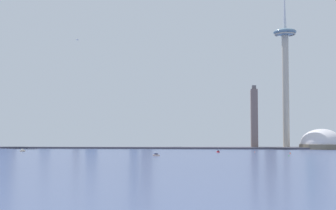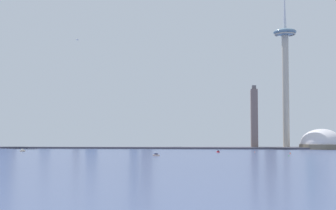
{
  "view_description": "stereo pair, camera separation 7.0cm",
  "coord_description": "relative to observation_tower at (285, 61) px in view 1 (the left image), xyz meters",
  "views": [
    {
      "loc": [
        138.86,
        -480.01,
        28.87
      ],
      "look_at": [
        26.49,
        508.93,
        87.89
      ],
      "focal_mm": 52.65,
      "sensor_mm": 36.0,
      "label": 1
    },
    {
      "loc": [
        138.93,
        -480.0,
        28.87
      ],
      "look_at": [
        26.49,
        508.93,
        87.89
      ],
      "focal_mm": 52.65,
      "sensor_mm": 36.0,
      "label": 2
    }
  ],
  "objects": [
    {
      "name": "ground_plane",
      "position": [
        -261.67,
        -516.13,
        -175.17
      ],
      "size": [
        6000.0,
        6000.0,
        0.0
      ],
      "primitive_type": "plane",
      "color": "#44537C"
    },
    {
      "name": "waterfront_pier",
      "position": [
        -261.67,
        -8.99,
        -173.42
      ],
      "size": [
        921.49,
        71.79,
        3.5
      ],
      "primitive_type": "cube",
      "color": "#4D4B57",
      "rests_on": "ground"
    },
    {
      "name": "observation_tower",
      "position": [
        0.0,
        0.0,
        0.0
      ],
      "size": [
        45.56,
        45.56,
        342.07
      ],
      "color": "#BDB1A0",
      "rests_on": "ground"
    },
    {
      "name": "stadium_dome",
      "position": [
        65.54,
        -12.63,
        -166.33
      ],
      "size": [
        85.56,
        85.56,
        59.15
      ],
      "color": "#7A6E5A",
      "rests_on": "ground"
    },
    {
      "name": "skyscraper_0",
      "position": [
        -288.58,
        57.67,
        -107.03
      ],
      "size": [
        22.12,
        16.93,
        163.22
      ],
      "color": "gray",
      "rests_on": "ground"
    },
    {
      "name": "skyscraper_1",
      "position": [
        77.44,
        49.38,
        -111.01
      ],
      "size": [
        24.82,
        13.69,
        144.76
      ],
      "color": "#9BACB4",
      "rests_on": "ground"
    },
    {
      "name": "skyscraper_2",
      "position": [
        -576.63,
        -14.47,
        -86.76
      ],
      "size": [
        18.81,
        24.39,
        176.81
      ],
      "color": "#6982A7",
      "rests_on": "ground"
    },
    {
      "name": "skyscraper_3",
      "position": [
        -23.37,
        86.49,
        -104.78
      ],
      "size": [
        23.46,
        23.59,
        144.53
      ],
      "color": "slate",
      "rests_on": "ground"
    },
    {
      "name": "skyscraper_4",
      "position": [
        62.51,
        77.93,
        -97.23
      ],
      "size": [
        23.64,
        16.58,
        155.89
      ],
      "color": "#7AA7B5",
      "rests_on": "ground"
    },
    {
      "name": "skyscraper_5",
      "position": [
        -412.52,
        64.37,
        -136.31
      ],
      "size": [
        23.1,
        16.47,
        82.58
      ],
      "color": "slate",
      "rests_on": "ground"
    },
    {
      "name": "skyscraper_6",
      "position": [
        -610.74,
        89.52,
        -137.98
      ],
      "size": [
        17.06,
        25.64,
        74.39
      ],
      "color": "slate",
      "rests_on": "ground"
    },
    {
      "name": "skyscraper_7",
      "position": [
        -518.89,
        63.34,
        -144.34
      ],
      "size": [
        17.17,
        23.04,
        68.36
      ],
      "color": "#98A9B4",
      "rests_on": "ground"
    },
    {
      "name": "skyscraper_8",
      "position": [
        -63.01,
        -9.31,
        -114.89
      ],
      "size": [
        13.32,
        24.94,
        125.32
      ],
      "color": "#76625E",
      "rests_on": "ground"
    },
    {
      "name": "skyscraper_9",
      "position": [
        -455.95,
        92.54,
        -133.8
      ],
      "size": [
        13.64,
        12.55,
        87.3
      ],
      "color": "beige",
      "rests_on": "ground"
    },
    {
      "name": "skyscraper_10",
      "position": [
        -321.85,
        91.45,
        -85.77
      ],
      "size": [
        15.67,
        26.38,
        185.53
      ],
      "color": "#8797A9",
      "rests_on": "ground"
    },
    {
      "name": "boat_0",
      "position": [
        -454.85,
        -210.33,
        -173.61
      ],
      "size": [
        4.65,
        12.58,
        4.25
      ],
      "rotation": [
        0.0,
        0.0,
        1.52
      ],
      "color": "beige",
      "rests_on": "ground"
    },
    {
      "name": "boat_1",
      "position": [
        -132.11,
        -211.23,
        -173.86
      ],
      "size": [
        4.95,
        9.5,
        10.08
      ],
      "rotation": [
        0.0,
        0.0,
        4.99
      ],
      "color": "red",
      "rests_on": "ground"
    },
    {
      "name": "boat_4",
      "position": [
        -211.69,
        -352.0,
        -173.76
      ],
      "size": [
        9.66,
        6.83,
        3.78
      ],
      "rotation": [
        0.0,
        0.0,
        5.8
      ],
      "color": "beige",
      "rests_on": "ground"
    },
    {
      "name": "channel_buoy_0",
      "position": [
        -38.06,
        -333.18,
        -174.27
      ],
      "size": [
        1.24,
        1.24,
        1.81
      ],
      "primitive_type": "cone",
      "color": "green",
      "rests_on": "ground"
    },
    {
      "name": "channel_buoy_1",
      "position": [
        -26.83,
        -259.54,
        -173.68
      ],
      "size": [
        1.43,
        1.43,
        2.99
      ],
      "primitive_type": "cone",
      "color": "#E54C19",
      "rests_on": "ground"
    },
    {
      "name": "channel_buoy_2",
      "position": [
        -74.09,
        -200.87,
        -174.37
      ],
      "size": [
        1.4,
        1.4,
        1.61
      ],
      "primitive_type": "cone",
      "color": "#E54C19",
      "rests_on": "ground"
    },
    {
      "name": "airplane",
      "position": [
        -413.87,
        -25.6,
        45.87
      ],
      "size": [
        26.77,
        25.47,
        7.59
      ],
      "rotation": [
        0.0,
        0.0,
        4.33
      ],
      "color": "white"
    }
  ]
}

